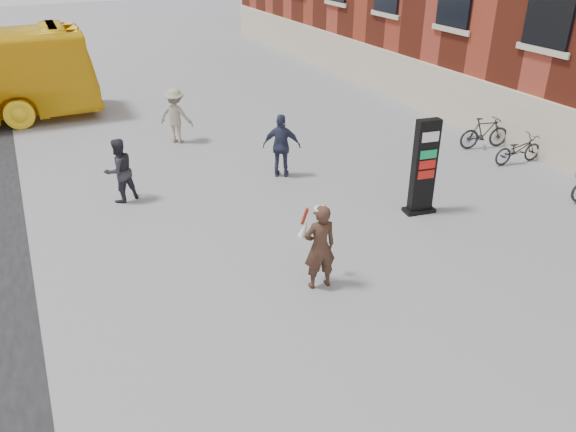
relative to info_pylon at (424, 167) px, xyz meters
name	(u,v)px	position (x,y,z in m)	size (l,w,h in m)	color
ground	(320,295)	(-3.94, -2.05, -1.20)	(100.00, 100.00, 0.00)	#9E9EA3
info_pylon	(424,167)	(0.00, 0.00, 0.00)	(0.82, 0.49, 2.40)	black
woman	(320,246)	(-3.81, -1.76, -0.28)	(0.71, 0.66, 1.79)	#331E16
pedestrian_a	(119,170)	(-6.54, 3.88, -0.36)	(0.82, 0.64, 1.69)	#292930
pedestrian_b	(176,116)	(-4.03, 7.59, -0.31)	(1.15, 0.66, 1.78)	gray
pedestrian_c	(282,146)	(-2.13, 3.54, -0.29)	(1.06, 0.44, 1.81)	#2C304A
bike_6	(518,149)	(4.66, 1.36, -0.77)	(0.57, 1.64, 0.86)	black
bike_7	(485,133)	(4.66, 2.79, -0.69)	(0.48, 1.68, 1.01)	black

